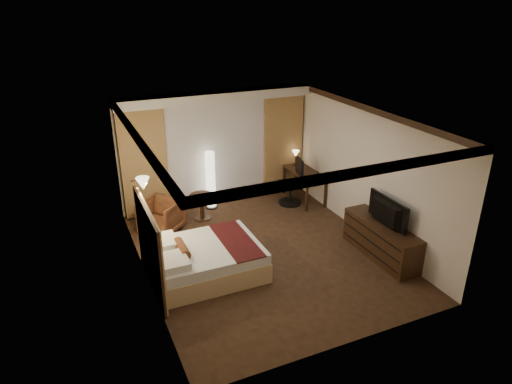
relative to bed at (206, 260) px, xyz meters
name	(u,v)px	position (x,y,z in m)	size (l,w,h in m)	color
floor	(264,254)	(1.24, 0.20, -0.28)	(4.50, 5.50, 0.01)	#301E12
ceiling	(265,118)	(1.24, 0.20, 2.42)	(4.50, 5.50, 0.01)	white
back_wall	(215,148)	(1.24, 2.95, 1.07)	(4.50, 0.02, 2.70)	#F1E1D0
left_wall	(141,212)	(-1.01, 0.20, 1.07)	(0.02, 5.50, 2.70)	#F1E1D0
right_wall	(366,172)	(3.49, 0.20, 1.07)	(0.02, 5.50, 2.70)	#F1E1D0
crown_molding	(265,121)	(1.24, 0.20, 2.36)	(4.50, 5.50, 0.12)	black
soffit	(217,96)	(1.24, 2.70, 2.32)	(4.50, 0.50, 0.20)	white
curtain_sheer	(217,153)	(1.24, 2.87, 0.97)	(2.48, 0.04, 2.45)	silver
curtain_left_drape	(144,164)	(-0.46, 2.81, 0.97)	(1.00, 0.14, 2.45)	tan
curtain_right_drape	(283,145)	(2.94, 2.81, 0.97)	(1.00, 0.14, 2.45)	tan
wall_sconce	(143,184)	(-0.85, 0.74, 1.34)	(0.24, 0.24, 0.24)	white
bed	(206,260)	(0.00, 0.00, 0.00)	(1.91, 1.49, 0.56)	white
headboard	(150,248)	(-0.96, 0.00, 0.47)	(0.12, 1.79, 1.50)	tan
armchair	(161,214)	(-0.36, 1.93, 0.11)	(0.76, 0.71, 0.78)	#553019
side_table	(202,207)	(0.60, 2.15, 0.01)	(0.53, 0.53, 0.58)	black
floor_lamp	(211,180)	(0.99, 2.63, 0.42)	(0.29, 0.29, 1.39)	white
desk	(304,186)	(3.19, 2.12, 0.10)	(0.55, 1.25, 0.75)	black
desk_lamp	(295,159)	(3.19, 2.59, 0.64)	(0.18, 0.18, 0.34)	#FFD899
office_chair	(291,182)	(2.78, 2.07, 0.29)	(0.54, 0.54, 1.13)	black
dresser	(381,240)	(3.24, -0.77, 0.07)	(0.50, 1.77, 0.69)	black
television	(383,210)	(3.21, -0.77, 0.71)	(1.05, 0.61, 0.14)	black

